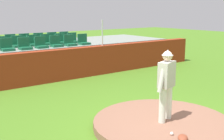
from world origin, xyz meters
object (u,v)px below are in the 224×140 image
Objects in this scene: stadium_chair_5 at (70,42)px; stadium_chair_10 at (33,42)px; stadium_chair_1 at (7,47)px; stadium_chair_18 at (39,40)px; stadium_chair_2 at (25,46)px; stadium_chair_16 at (11,42)px; stadium_chair_20 at (65,38)px; stadium_chair_11 at (46,41)px; fielding_glove at (183,138)px; stadium_chair_19 at (53,39)px; stadium_chair_12 at (61,40)px; stadium_chair_3 at (41,44)px; stadium_chair_6 at (83,41)px; stadium_chair_17 at (25,41)px; stadium_chair_9 at (18,43)px; baseball at (172,134)px; stadium_chair_8 at (1,45)px; stadium_chair_13 at (73,40)px; stadium_chair_4 at (56,43)px; pitcher at (166,80)px.

stadium_chair_5 is 1.00× the size of stadium_chair_10.
stadium_chair_18 is (2.10, 1.76, 0.00)m from stadium_chair_1.
stadium_chair_10 is (0.73, 0.95, 0.00)m from stadium_chair_2.
stadium_chair_16 is 1.00× the size of stadium_chair_20.
fielding_glove is at bearing 82.79° from stadium_chair_11.
stadium_chair_19 is 1.00× the size of stadium_chair_20.
stadium_chair_5 is 2.76m from stadium_chair_16.
stadium_chair_2 is at bearing 23.90° from stadium_chair_12.
stadium_chair_6 is (2.12, -0.01, 0.00)m from stadium_chair_3.
stadium_chair_6 is 1.00× the size of stadium_chair_16.
stadium_chair_1 is at bearing 51.64° from stadium_chair_17.
stadium_chair_5 is 2.27m from stadium_chair_9.
baseball is 0.15× the size of stadium_chair_19.
stadium_chair_8 is 3.47m from stadium_chair_13.
stadium_chair_2 and stadium_chair_9 have the same top height.
stadium_chair_4 reaches higher than fielding_glove.
stadium_chair_17 is at bearing 73.53° from pitcher.
fielding_glove is 0.60× the size of stadium_chair_18.
stadium_chair_4 and stadium_chair_8 have the same top height.
stadium_chair_19 is at bearing -148.38° from stadium_chair_10.
stadium_chair_11 is at bearing 49.87° from stadium_chair_19.
stadium_chair_11 is at bearing 82.59° from baseball.
stadium_chair_17 is 1.00× the size of stadium_chair_18.
fielding_glove is 9.14m from stadium_chair_8.
stadium_chair_9 is at bearing -0.07° from stadium_chair_11.
stadium_chair_6 and stadium_chair_19 have the same top height.
stadium_chair_8 is at bearing -23.31° from stadium_chair_4.
stadium_chair_1 and stadium_chair_3 have the same top height.
stadium_chair_8 is at bearing 0.00° from stadium_chair_11.
stadium_chair_10 is 1.00× the size of stadium_chair_20.
stadium_chair_9 is at bearing 91.44° from baseball.
stadium_chair_5 is 1.93m from stadium_chair_20.
pitcher is 3.42× the size of stadium_chair_9.
stadium_chair_5 is (1.85, 8.09, 1.12)m from fielding_glove.
stadium_chair_12 is (2.81, 0.01, 0.00)m from stadium_chair_8.
fielding_glove is at bearing 77.12° from stadium_chair_5.
stadium_chair_10 is at bearing 48.77° from fielding_glove.
stadium_chair_10 is (0.70, 0.01, 0.00)m from stadium_chair_9.
stadium_chair_20 is (-0.04, 1.77, 0.00)m from stadium_chair_6.
stadium_chair_12 is at bearing 157.14° from stadium_chair_16.
stadium_chair_1 is 1.00× the size of stadium_chair_4.
stadium_chair_6 is 2.30m from stadium_chair_18.
stadium_chair_8 is (0.03, 0.89, 0.00)m from stadium_chair_1.
stadium_chair_11 is at bearing -87.55° from stadium_chair_4.
stadium_chair_4 is 1.00× the size of stadium_chair_5.
stadium_chair_18 is at bearing -89.04° from stadium_chair_4.
stadium_chair_10 is (-1.36, 0.95, 0.00)m from stadium_chair_5.
pitcher is 8.95m from stadium_chair_18.
fielding_glove is 0.60× the size of stadium_chair_12.
stadium_chair_9 is 2.90m from stadium_chair_20.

